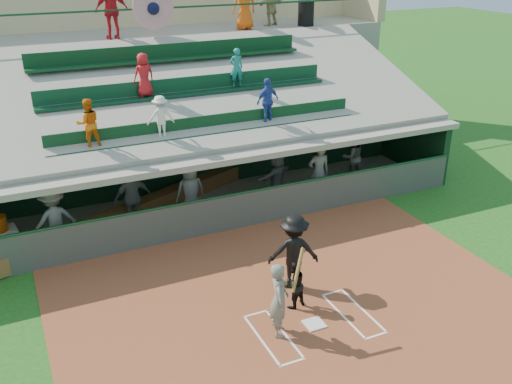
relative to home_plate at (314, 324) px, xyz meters
name	(u,v)px	position (x,y,z in m)	size (l,w,h in m)	color
ground	(314,325)	(0.00, 0.00, -0.04)	(100.00, 100.00, 0.00)	#1A4F16
dirt_slab	(303,313)	(0.00, 0.50, -0.03)	(11.00, 9.00, 0.02)	brown
home_plate	(314,324)	(0.00, 0.00, 0.00)	(0.43, 0.43, 0.03)	silver
batters_box_chalk	(314,324)	(0.00, 0.00, -0.01)	(2.65, 1.85, 0.01)	silver
dugout_floor	(209,206)	(0.00, 6.75, -0.02)	(16.00, 3.50, 0.04)	gray
concourse_slab	(149,90)	(0.00, 13.50, 2.26)	(20.00, 3.00, 4.60)	gray
grandstand	(170,109)	(-0.01, 10.51, 2.23)	(20.40, 10.40, 7.80)	#494E49
batter_at_plate	(279,299)	(-0.85, 0.08, 0.85)	(0.93, 0.78, 1.95)	#5B5E58
catcher	(294,285)	(-0.10, 0.81, 0.58)	(0.57, 0.45, 1.18)	black
home_umpire	(294,251)	(0.31, 1.61, 0.94)	(1.23, 0.71, 1.91)	black
dugout_bench	(199,185)	(0.10, 7.93, 0.25)	(16.44, 0.49, 0.49)	brown
white_table	(3,241)	(-6.09, 6.30, 0.34)	(0.77, 0.58, 0.68)	white
dugout_player_a	(54,220)	(-4.74, 5.76, 0.94)	(1.21, 0.70, 1.88)	#5E605B
dugout_player_b	(133,198)	(-2.49, 6.29, 0.95)	(1.11, 0.46, 1.89)	#60635E
dugout_player_c	(190,192)	(-0.80, 6.08, 0.92)	(0.89, 0.58, 1.82)	#61635E
dugout_player_d	(277,176)	(2.18, 6.28, 0.83)	(1.54, 0.49, 1.66)	#545651
dugout_player_e	(319,173)	(3.36, 5.64, 0.99)	(0.72, 0.47, 1.98)	#5C5E59
dugout_player_f	(353,157)	(5.41, 6.79, 0.84)	(0.81, 0.63, 1.66)	#5E625C
trash_bin	(306,13)	(6.47, 12.35, 5.06)	(0.66, 0.66, 0.99)	black
concourse_staff_a	(112,10)	(-1.43, 12.17, 5.56)	(1.16, 0.48, 1.98)	red
concourse_staff_b	(244,4)	(3.75, 12.41, 5.52)	(0.93, 0.61, 1.91)	#E44E0D
concourse_staff_c	(271,5)	(5.21, 13.02, 5.39)	(1.53, 0.49, 1.65)	tan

